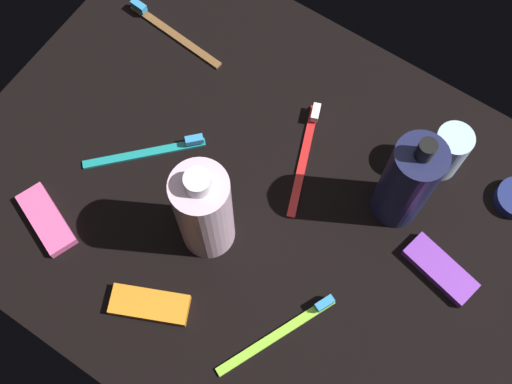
{
  "coord_description": "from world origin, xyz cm",
  "views": [
    {
      "loc": [
        17.93,
        -26.85,
        86.21
      ],
      "look_at": [
        0.0,
        0.0,
        3.0
      ],
      "focal_mm": 45.46,
      "sensor_mm": 36.0,
      "label": 1
    }
  ],
  "objects_px": {
    "toothbrush_teal": "(152,151)",
    "deodorant_stick": "(447,152)",
    "toothbrush_brown": "(170,30)",
    "bodywash_bottle": "(204,211)",
    "lotion_bottle": "(407,182)",
    "snack_bar_orange": "(150,305)",
    "snack_bar_purple": "(440,269)",
    "toothbrush_lime": "(284,330)",
    "snack_bar_pink": "(47,220)",
    "toothbrush_red": "(305,152)"
  },
  "relations": [
    {
      "from": "bodywash_bottle",
      "to": "deodorant_stick",
      "type": "distance_m",
      "value": 0.35
    },
    {
      "from": "toothbrush_teal",
      "to": "lotion_bottle",
      "type": "bearing_deg",
      "value": 20.38
    },
    {
      "from": "snack_bar_orange",
      "to": "snack_bar_pink",
      "type": "distance_m",
      "value": 0.19
    },
    {
      "from": "bodywash_bottle",
      "to": "snack_bar_pink",
      "type": "distance_m",
      "value": 0.24
    },
    {
      "from": "toothbrush_teal",
      "to": "snack_bar_orange",
      "type": "xyz_separation_m",
      "value": [
        0.13,
        -0.18,
        0.0
      ]
    },
    {
      "from": "toothbrush_lime",
      "to": "bodywash_bottle",
      "type": "bearing_deg",
      "value": 160.65
    },
    {
      "from": "toothbrush_brown",
      "to": "snack_bar_purple",
      "type": "bearing_deg",
      "value": -11.27
    },
    {
      "from": "toothbrush_lime",
      "to": "snack_bar_pink",
      "type": "height_order",
      "value": "toothbrush_lime"
    },
    {
      "from": "lotion_bottle",
      "to": "deodorant_stick",
      "type": "xyz_separation_m",
      "value": [
        0.02,
        0.09,
        -0.04
      ]
    },
    {
      "from": "deodorant_stick",
      "to": "toothbrush_teal",
      "type": "height_order",
      "value": "deodorant_stick"
    },
    {
      "from": "deodorant_stick",
      "to": "toothbrush_teal",
      "type": "xyz_separation_m",
      "value": [
        -0.36,
        -0.22,
        -0.04
      ]
    },
    {
      "from": "deodorant_stick",
      "to": "toothbrush_teal",
      "type": "distance_m",
      "value": 0.42
    },
    {
      "from": "toothbrush_lime",
      "to": "toothbrush_brown",
      "type": "distance_m",
      "value": 0.5
    },
    {
      "from": "deodorant_stick",
      "to": "snack_bar_pink",
      "type": "height_order",
      "value": "deodorant_stick"
    },
    {
      "from": "deodorant_stick",
      "to": "snack_bar_orange",
      "type": "xyz_separation_m",
      "value": [
        -0.22,
        -0.4,
        -0.04
      ]
    },
    {
      "from": "toothbrush_lime",
      "to": "toothbrush_brown",
      "type": "xyz_separation_m",
      "value": [
        -0.4,
        0.29,
        0.0
      ]
    },
    {
      "from": "toothbrush_brown",
      "to": "snack_bar_purple",
      "type": "height_order",
      "value": "toothbrush_brown"
    },
    {
      "from": "lotion_bottle",
      "to": "toothbrush_brown",
      "type": "bearing_deg",
      "value": 172.45
    },
    {
      "from": "toothbrush_red",
      "to": "toothbrush_teal",
      "type": "bearing_deg",
      "value": -146.81
    },
    {
      "from": "toothbrush_brown",
      "to": "snack_bar_purple",
      "type": "xyz_separation_m",
      "value": [
        0.53,
        -0.11,
        0.0
      ]
    },
    {
      "from": "bodywash_bottle",
      "to": "toothbrush_red",
      "type": "distance_m",
      "value": 0.2
    },
    {
      "from": "toothbrush_lime",
      "to": "snack_bar_orange",
      "type": "distance_m",
      "value": 0.18
    },
    {
      "from": "toothbrush_brown",
      "to": "snack_bar_purple",
      "type": "relative_size",
      "value": 1.73
    },
    {
      "from": "toothbrush_brown",
      "to": "snack_bar_purple",
      "type": "distance_m",
      "value": 0.54
    },
    {
      "from": "lotion_bottle",
      "to": "toothbrush_teal",
      "type": "bearing_deg",
      "value": -159.62
    },
    {
      "from": "snack_bar_orange",
      "to": "snack_bar_pink",
      "type": "bearing_deg",
      "value": 150.95
    },
    {
      "from": "toothbrush_lime",
      "to": "snack_bar_pink",
      "type": "xyz_separation_m",
      "value": [
        -0.36,
        -0.06,
        0.0
      ]
    },
    {
      "from": "lotion_bottle",
      "to": "toothbrush_brown",
      "type": "xyz_separation_m",
      "value": [
        -0.44,
        0.06,
        -0.08
      ]
    },
    {
      "from": "bodywash_bottle",
      "to": "deodorant_stick",
      "type": "height_order",
      "value": "bodywash_bottle"
    },
    {
      "from": "snack_bar_purple",
      "to": "toothbrush_lime",
      "type": "bearing_deg",
      "value": -112.67
    },
    {
      "from": "bodywash_bottle",
      "to": "snack_bar_orange",
      "type": "bearing_deg",
      "value": -92.8
    },
    {
      "from": "lotion_bottle",
      "to": "snack_bar_orange",
      "type": "relative_size",
      "value": 1.92
    },
    {
      "from": "snack_bar_pink",
      "to": "toothbrush_brown",
      "type": "bearing_deg",
      "value": 118.55
    },
    {
      "from": "toothbrush_teal",
      "to": "toothbrush_brown",
      "type": "bearing_deg",
      "value": 119.29
    },
    {
      "from": "snack_bar_orange",
      "to": "bodywash_bottle",
      "type": "bearing_deg",
      "value": 62.74
    },
    {
      "from": "bodywash_bottle",
      "to": "toothbrush_lime",
      "type": "height_order",
      "value": "bodywash_bottle"
    },
    {
      "from": "toothbrush_red",
      "to": "snack_bar_pink",
      "type": "xyz_separation_m",
      "value": [
        -0.24,
        -0.29,
        0.0
      ]
    },
    {
      "from": "deodorant_stick",
      "to": "snack_bar_pink",
      "type": "distance_m",
      "value": 0.57
    },
    {
      "from": "snack_bar_purple",
      "to": "snack_bar_pink",
      "type": "distance_m",
      "value": 0.55
    },
    {
      "from": "toothbrush_red",
      "to": "snack_bar_orange",
      "type": "distance_m",
      "value": 0.31
    },
    {
      "from": "snack_bar_pink",
      "to": "toothbrush_lime",
      "type": "bearing_deg",
      "value": 30.05
    },
    {
      "from": "toothbrush_teal",
      "to": "snack_bar_pink",
      "type": "bearing_deg",
      "value": -109.13
    },
    {
      "from": "snack_bar_pink",
      "to": "deodorant_stick",
      "type": "bearing_deg",
      "value": 63.84
    },
    {
      "from": "toothbrush_teal",
      "to": "deodorant_stick",
      "type": "bearing_deg",
      "value": 31.08
    },
    {
      "from": "toothbrush_red",
      "to": "deodorant_stick",
      "type": "bearing_deg",
      "value": 28.68
    },
    {
      "from": "lotion_bottle",
      "to": "snack_bar_pink",
      "type": "relative_size",
      "value": 1.92
    },
    {
      "from": "bodywash_bottle",
      "to": "snack_bar_pink",
      "type": "bearing_deg",
      "value": -150.64
    },
    {
      "from": "snack_bar_orange",
      "to": "deodorant_stick",
      "type": "bearing_deg",
      "value": 36.15
    },
    {
      "from": "snack_bar_purple",
      "to": "deodorant_stick",
      "type": "bearing_deg",
      "value": 130.45
    },
    {
      "from": "toothbrush_brown",
      "to": "bodywash_bottle",
      "type": "bearing_deg",
      "value": -44.33
    }
  ]
}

